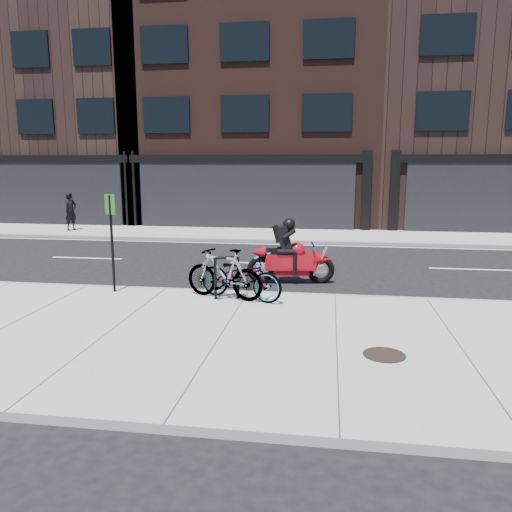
% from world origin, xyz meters
% --- Properties ---
extents(ground, '(120.00, 120.00, 0.00)m').
position_xyz_m(ground, '(0.00, 0.00, 0.00)').
color(ground, black).
rests_on(ground, ground).
extents(sidewalk_near, '(60.00, 6.00, 0.13)m').
position_xyz_m(sidewalk_near, '(0.00, -5.00, 0.07)').
color(sidewalk_near, gray).
rests_on(sidewalk_near, ground).
extents(sidewalk_far, '(60.00, 3.50, 0.13)m').
position_xyz_m(sidewalk_far, '(0.00, 7.75, 0.07)').
color(sidewalk_far, gray).
rests_on(sidewalk_far, ground).
extents(building_midwest, '(10.00, 10.00, 12.00)m').
position_xyz_m(building_midwest, '(-12.00, 14.50, 6.00)').
color(building_midwest, black).
rests_on(building_midwest, ground).
extents(building_center, '(12.00, 10.00, 14.50)m').
position_xyz_m(building_center, '(-2.00, 14.50, 7.25)').
color(building_center, black).
rests_on(building_center, ground).
extents(building_mideast, '(12.00, 10.00, 12.50)m').
position_xyz_m(building_mideast, '(10.00, 14.50, 6.25)').
color(building_mideast, black).
rests_on(building_mideast, ground).
extents(bike_rack, '(0.54, 0.23, 0.95)m').
position_xyz_m(bike_rack, '(-0.37, -2.60, 0.69)').
color(bike_rack, black).
rests_on(bike_rack, sidewalk_near).
extents(bicycle_front, '(2.11, 1.33, 1.05)m').
position_xyz_m(bicycle_front, '(-0.06, -2.60, 0.65)').
color(bicycle_front, gray).
rests_on(bicycle_front, sidewalk_near).
extents(bicycle_rear, '(1.94, 1.07, 1.12)m').
position_xyz_m(bicycle_rear, '(-0.43, -2.60, 0.69)').
color(bicycle_rear, gray).
rests_on(bicycle_rear, sidewalk_near).
extents(motorcycle, '(2.27, 0.65, 1.70)m').
position_xyz_m(motorcycle, '(0.96, -0.41, 0.69)').
color(motorcycle, black).
rests_on(motorcycle, ground).
extents(pedestrian, '(0.59, 0.71, 1.67)m').
position_xyz_m(pedestrian, '(-9.45, 7.45, 0.96)').
color(pedestrian, black).
rests_on(pedestrian, sidewalk_far).
extents(manhole_cover, '(0.73, 0.73, 0.02)m').
position_xyz_m(manhole_cover, '(2.73, -5.49, 0.14)').
color(manhole_cover, black).
rests_on(manhole_cover, sidewalk_near).
extents(sign_post, '(0.29, 0.13, 2.26)m').
position_xyz_m(sign_post, '(-3.08, -2.40, 1.48)').
color(sign_post, black).
rests_on(sign_post, sidewalk_near).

